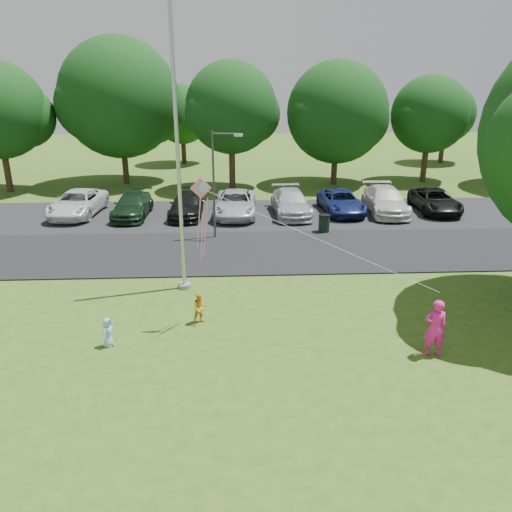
{
  "coord_description": "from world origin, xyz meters",
  "views": [
    {
      "loc": [
        -1.62,
        -12.69,
        7.62
      ],
      "look_at": [
        -0.81,
        4.0,
        1.6
      ],
      "focal_mm": 35.0,
      "sensor_mm": 36.0,
      "label": 1
    }
  ],
  "objects_px": {
    "street_lamp": "(218,175)",
    "child_blue": "(108,332)",
    "trash_can": "(324,224)",
    "flagpole": "(179,180)",
    "kite": "(207,204)",
    "woman": "(435,328)",
    "child_yellow": "(200,308)"
  },
  "relations": [
    {
      "from": "street_lamp",
      "to": "kite",
      "type": "relative_size",
      "value": 0.75
    },
    {
      "from": "street_lamp",
      "to": "woman",
      "type": "height_order",
      "value": "street_lamp"
    },
    {
      "from": "woman",
      "to": "child_yellow",
      "type": "distance_m",
      "value": 7.22
    },
    {
      "from": "trash_can",
      "to": "child_blue",
      "type": "bearing_deg",
      "value": -127.24
    },
    {
      "from": "trash_can",
      "to": "woman",
      "type": "relative_size",
      "value": 0.55
    },
    {
      "from": "kite",
      "to": "street_lamp",
      "type": "bearing_deg",
      "value": 90.32
    },
    {
      "from": "street_lamp",
      "to": "child_yellow",
      "type": "height_order",
      "value": "street_lamp"
    },
    {
      "from": "child_blue",
      "to": "street_lamp",
      "type": "bearing_deg",
      "value": 4.92
    },
    {
      "from": "flagpole",
      "to": "kite",
      "type": "distance_m",
      "value": 3.29
    },
    {
      "from": "trash_can",
      "to": "woman",
      "type": "xyz_separation_m",
      "value": [
        1.0,
        -12.12,
        0.39
      ]
    },
    {
      "from": "woman",
      "to": "child_blue",
      "type": "xyz_separation_m",
      "value": [
        -9.48,
        0.97,
        -0.41
      ]
    },
    {
      "from": "street_lamp",
      "to": "woman",
      "type": "bearing_deg",
      "value": -55.29
    },
    {
      "from": "flagpole",
      "to": "street_lamp",
      "type": "distance_m",
      "value": 6.38
    },
    {
      "from": "woman",
      "to": "kite",
      "type": "height_order",
      "value": "kite"
    },
    {
      "from": "flagpole",
      "to": "kite",
      "type": "height_order",
      "value": "flagpole"
    },
    {
      "from": "flagpole",
      "to": "child_blue",
      "type": "xyz_separation_m",
      "value": [
        -1.88,
        -4.32,
        -3.71
      ]
    },
    {
      "from": "trash_can",
      "to": "flagpole",
      "type": "bearing_deg",
      "value": -133.98
    },
    {
      "from": "flagpole",
      "to": "woman",
      "type": "bearing_deg",
      "value": -34.83
    },
    {
      "from": "woman",
      "to": "child_yellow",
      "type": "height_order",
      "value": "woman"
    },
    {
      "from": "woman",
      "to": "child_yellow",
      "type": "relative_size",
      "value": 1.65
    },
    {
      "from": "trash_can",
      "to": "kite",
      "type": "height_order",
      "value": "kite"
    },
    {
      "from": "flagpole",
      "to": "street_lamp",
      "type": "bearing_deg",
      "value": 78.96
    },
    {
      "from": "kite",
      "to": "woman",
      "type": "bearing_deg",
      "value": -17.79
    },
    {
      "from": "child_blue",
      "to": "kite",
      "type": "bearing_deg",
      "value": -46.4
    },
    {
      "from": "street_lamp",
      "to": "child_blue",
      "type": "height_order",
      "value": "street_lamp"
    },
    {
      "from": "kite",
      "to": "trash_can",
      "type": "bearing_deg",
      "value": 61.99
    },
    {
      "from": "child_blue",
      "to": "child_yellow",
      "type": "bearing_deg",
      "value": -41.36
    },
    {
      "from": "trash_can",
      "to": "woman",
      "type": "distance_m",
      "value": 12.17
    },
    {
      "from": "trash_can",
      "to": "kite",
      "type": "distance_m",
      "value": 11.88
    },
    {
      "from": "child_yellow",
      "to": "child_blue",
      "type": "relative_size",
      "value": 1.15
    },
    {
      "from": "woman",
      "to": "kite",
      "type": "xyz_separation_m",
      "value": [
        -6.49,
        2.19,
        3.16
      ]
    },
    {
      "from": "trash_can",
      "to": "child_yellow",
      "type": "relative_size",
      "value": 0.91
    }
  ]
}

